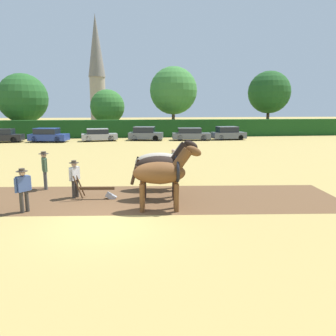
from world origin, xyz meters
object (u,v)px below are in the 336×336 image
church_spire (97,69)px  farmer_at_plow (75,176)px  draft_horse_lead_right (162,166)px  plow (99,191)px  farmer_onlooker_left (23,187)px  farmer_beside_team (174,163)px  farmer_onlooker_right (44,167)px  draft_horse_lead_left (162,173)px  parked_car_center_right (145,134)px  tree_far_left (23,98)px  tree_center (269,92)px  parked_car_center (99,135)px  parked_car_center_left (48,135)px  parked_car_right (191,134)px  parked_car_far_right (228,133)px  tree_center_left (173,91)px  draft_horse_trail_left (162,162)px  tree_left (107,107)px  parked_car_left (3,136)px

church_spire → farmer_at_plow: size_ratio=13.54×
draft_horse_lead_right → plow: (-2.60, 0.27, -1.07)m
farmer_onlooker_left → farmer_beside_team: bearing=79.0°
farmer_beside_team → farmer_onlooker_right: 6.21m
draft_horse_lead_left → farmer_beside_team: (1.11, 4.71, -0.42)m
draft_horse_lead_right → parked_car_center_right: bearing=93.9°
farmer_onlooker_left → draft_horse_lead_right: bearing=56.6°
tree_far_left → tree_center: (34.59, 0.73, 1.03)m
plow → parked_car_center: (-1.86, 24.63, 0.36)m
tree_center → parked_car_center_left: size_ratio=2.09×
parked_car_right → parked_car_far_right: 4.52m
tree_center_left → parked_car_right: 9.89m
tree_center_left → draft_horse_trail_left: bearing=-99.4°
parked_car_center_left → parked_car_center: (5.47, 0.39, -0.05)m
draft_horse_trail_left → plow: (-2.75, -1.31, -0.96)m
tree_left → tree_center_left: 9.47m
tree_far_left → farmer_at_plow: tree_far_left is taller
church_spire → parked_car_center_left: 32.06m
tree_left → tree_center: (23.61, 0.04, 2.10)m
draft_horse_lead_left → parked_car_center_left: 27.86m
tree_left → plow: bearing=-87.9°
tree_far_left → church_spire: church_spire is taller
draft_horse_trail_left → parked_car_right: bearing=81.2°
tree_left → tree_center: size_ratio=0.69×
draft_horse_lead_left → farmer_onlooker_right: (-5.04, 3.85, -0.35)m
parked_car_center_right → farmer_onlooker_left: bearing=-91.0°
tree_center_left → parked_car_center_right: tree_center_left is taller
church_spire → parked_car_left: (-8.09, -29.71, -10.56)m
tree_center_left → parked_car_center_left: bearing=-151.6°
parked_car_center_right → parked_car_far_right: bearing=8.3°
plow → farmer_onlooker_left: size_ratio=1.09×
draft_horse_lead_right → parked_car_center_right: (0.88, 25.16, -0.64)m
farmer_onlooker_left → draft_horse_trail_left: bearing=71.2°
tree_left → farmer_beside_team: tree_left is taller
farmer_beside_team → farmer_onlooker_left: bearing=-142.2°
parked_car_left → parked_car_center_right: bearing=0.2°
tree_far_left → church_spire: bearing=69.2°
parked_car_far_right → church_spire: bearing=116.5°
tree_left → parked_car_left: tree_left is taller
draft_horse_lead_left → plow: bearing=148.8°
parked_car_center_left → parked_car_right: size_ratio=0.95×
parked_car_center → parked_car_far_right: parked_car_far_right is taller
parked_car_right → parked_car_center_right: bearing=178.6°
parked_car_center_right → farmer_onlooker_right: bearing=-93.0°
parked_car_center_right → parked_car_right: (5.26, -0.67, -0.05)m
draft_horse_lead_right → parked_car_center: draft_horse_lead_right is taller
tree_center_left → parked_car_left: (-20.08, -7.84, -5.36)m
farmer_beside_team → tree_far_left: bearing=120.1°
draft_horse_lead_right → farmer_beside_team: draft_horse_lead_right is taller
farmer_onlooker_right → draft_horse_trail_left: bearing=-25.5°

